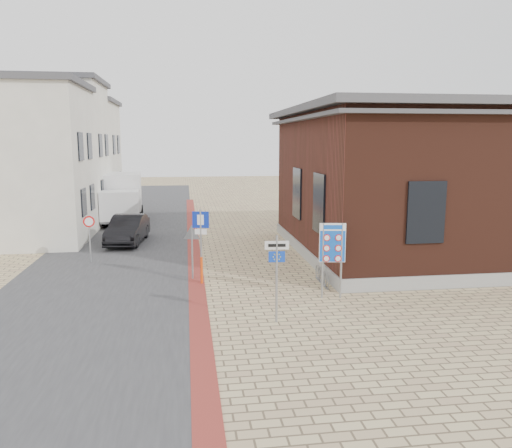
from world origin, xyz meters
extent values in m
plane|color=tan|center=(0.00, 0.00, 0.00)|extent=(120.00, 120.00, 0.00)
cube|color=#38383A|center=(-5.50, 15.00, 0.01)|extent=(7.00, 60.00, 0.02)
cube|color=maroon|center=(-2.00, 10.00, 0.01)|extent=(0.60, 40.00, 0.02)
cube|color=gray|center=(9.00, 7.00, 0.25)|extent=(12.15, 12.15, 0.50)
cube|color=#452016|center=(9.00, 7.00, 3.50)|extent=(12.00, 12.00, 6.00)
cube|color=#45454A|center=(9.00, 7.00, 6.65)|extent=(13.00, 13.00, 0.30)
cube|color=#45454A|center=(9.00, 7.00, 6.25)|extent=(12.70, 12.70, 0.15)
cube|color=black|center=(2.98, 4.00, 2.80)|extent=(0.12, 1.60, 2.40)
cube|color=black|center=(2.98, 8.00, 2.80)|extent=(0.12, 1.60, 2.40)
cube|color=black|center=(6.00, 0.98, 2.80)|extent=(1.40, 0.12, 2.20)
cube|color=beige|center=(-11.00, 12.00, 4.00)|extent=(7.00, 6.00, 8.00)
cube|color=#45454A|center=(-11.00, 12.00, 8.15)|extent=(7.40, 6.40, 0.30)
cube|color=black|center=(-7.48, 10.80, 2.20)|extent=(0.10, 1.10, 1.40)
cube|color=black|center=(-7.48, 13.20, 2.20)|extent=(0.10, 1.10, 1.40)
cube|color=black|center=(-7.48, 10.80, 5.00)|extent=(0.10, 1.10, 1.40)
cube|color=black|center=(-7.48, 13.20, 5.00)|extent=(0.10, 1.10, 1.40)
cube|color=beige|center=(-11.00, 18.00, 4.40)|extent=(7.00, 6.00, 8.80)
cube|color=#45454A|center=(-11.00, 18.00, 8.95)|extent=(7.40, 6.40, 0.30)
cube|color=black|center=(-7.48, 16.80, 2.20)|extent=(0.10, 1.10, 1.40)
cube|color=black|center=(-7.48, 19.20, 2.20)|extent=(0.10, 1.10, 1.40)
cube|color=black|center=(-7.48, 16.80, 5.00)|extent=(0.10, 1.10, 1.40)
cube|color=black|center=(-7.48, 19.20, 5.00)|extent=(0.10, 1.10, 1.40)
cube|color=beige|center=(-11.00, 24.00, 4.00)|extent=(7.00, 6.00, 8.00)
cube|color=#45454A|center=(-11.00, 24.00, 8.15)|extent=(7.40, 6.40, 0.30)
cube|color=black|center=(-7.48, 22.80, 2.20)|extent=(0.10, 1.10, 1.40)
cube|color=black|center=(-7.48, 25.20, 2.20)|extent=(0.10, 1.10, 1.40)
cube|color=black|center=(-7.48, 22.80, 5.00)|extent=(0.10, 1.10, 1.40)
cube|color=black|center=(-7.48, 25.20, 5.00)|extent=(0.10, 1.10, 1.40)
torus|color=slate|center=(2.65, 1.60, 0.28)|extent=(0.04, 0.60, 0.60)
torus|color=slate|center=(2.65, 1.90, 0.28)|extent=(0.04, 0.60, 0.60)
torus|color=slate|center=(2.65, 2.20, 0.28)|extent=(0.04, 0.60, 0.60)
torus|color=slate|center=(2.65, 2.50, 0.28)|extent=(0.04, 0.60, 0.60)
torus|color=slate|center=(2.65, 2.80, 0.28)|extent=(0.04, 0.60, 0.60)
cube|color=slate|center=(2.65, 2.20, 0.02)|extent=(0.08, 1.60, 0.04)
imported|color=black|center=(-5.36, 10.93, 0.73)|extent=(1.99, 4.55, 1.45)
cube|color=slate|center=(-6.50, 18.03, 0.49)|extent=(2.69, 6.07, 0.27)
cube|color=silver|center=(-6.36, 15.95, 1.37)|extent=(2.43, 2.02, 1.76)
cube|color=black|center=(-6.31, 15.13, 1.70)|extent=(2.09, 0.22, 0.88)
cube|color=silver|center=(-6.56, 19.02, 1.92)|extent=(2.67, 4.11, 2.42)
cylinder|color=black|center=(-7.54, 16.20, 0.44)|extent=(0.33, 0.90, 0.88)
cylinder|color=black|center=(-5.23, 16.36, 0.44)|extent=(0.33, 0.90, 0.88)
cylinder|color=black|center=(-7.77, 19.71, 0.44)|extent=(0.33, 0.90, 0.88)
cylinder|color=black|center=(-5.46, 19.87, 0.44)|extent=(0.33, 0.90, 0.88)
cylinder|color=gray|center=(2.19, 0.55, 1.29)|extent=(0.07, 0.07, 2.58)
cylinder|color=gray|center=(2.81, 0.45, 1.29)|extent=(0.07, 0.07, 2.58)
cube|color=white|center=(2.50, 0.50, 1.91)|extent=(0.88, 0.17, 1.33)
cube|color=blue|center=(2.50, 0.50, 1.91)|extent=(0.84, 0.17, 1.29)
cube|color=white|center=(2.50, 0.50, 2.45)|extent=(0.84, 0.18, 0.25)
cylinder|color=gray|center=(0.24, -1.50, 1.30)|extent=(0.07, 0.07, 2.59)
cube|color=silver|center=(0.24, -1.50, 2.31)|extent=(0.70, 0.09, 0.25)
cube|color=#0F38B7|center=(0.24, -1.50, 1.97)|extent=(0.48, 0.08, 0.32)
cylinder|color=gray|center=(-1.80, 2.95, 1.40)|extent=(0.07, 0.07, 2.79)
cube|color=#0D26A1|center=(-1.80, 2.95, 2.40)|extent=(0.61, 0.18, 0.61)
cube|color=white|center=(-1.80, 2.95, 1.96)|extent=(0.44, 0.14, 0.20)
cylinder|color=gray|center=(-2.13, 3.50, 1.01)|extent=(0.07, 0.07, 2.03)
cylinder|color=gray|center=(-6.50, 6.75, 1.03)|extent=(0.07, 0.07, 2.07)
cylinder|color=red|center=(-6.50, 6.75, 1.83)|extent=(0.49, 0.11, 0.49)
cylinder|color=#ED470C|center=(-1.80, 2.80, 0.51)|extent=(0.10, 0.10, 1.02)
camera|label=1|loc=(-2.29, -15.30, 5.27)|focal=35.00mm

